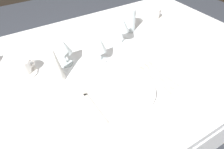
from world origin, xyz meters
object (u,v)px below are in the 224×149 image
object	(u,v)px
spoon_dessert	(153,73)
wine_glass_left	(64,48)
coffee_cup_left	(154,14)
coffee_cup_right	(22,67)
drink_tumbler	(129,20)
dinner_plate	(127,92)
wine_glass_far	(122,25)
napkin_folded	(55,63)
spoon_soup	(150,76)
wine_glass_centre	(100,45)
spoon_tea	(157,70)
fork_outer	(92,104)

from	to	relation	value
spoon_dessert	wine_glass_left	world-z (taller)	wine_glass_left
coffee_cup_left	coffee_cup_right	distance (m)	0.90
wine_glass_left	drink_tumbler	xyz separation A→B (m)	(0.47, 0.12, -0.03)
dinner_plate	wine_glass_far	bearing A→B (deg)	59.51
coffee_cup_left	wine_glass_far	xyz separation A→B (m)	(-0.35, -0.13, 0.07)
coffee_cup_left	napkin_folded	xyz separation A→B (m)	(-0.77, -0.23, 0.05)
spoon_soup	napkin_folded	world-z (taller)	napkin_folded
spoon_soup	coffee_cup_left	bearing A→B (deg)	48.08
spoon_dessert	wine_glass_centre	world-z (taller)	wine_glass_centre
wine_glass_far	dinner_plate	bearing A→B (deg)	-120.49
dinner_plate	spoon_tea	xyz separation A→B (m)	(0.21, 0.05, -0.01)
wine_glass_centre	napkin_folded	distance (m)	0.23
fork_outer	drink_tumbler	bearing A→B (deg)	41.44
dinner_plate	drink_tumbler	bearing A→B (deg)	53.92
coffee_cup_right	drink_tumbler	bearing A→B (deg)	7.22
napkin_folded	wine_glass_far	bearing A→B (deg)	12.91
spoon_soup	drink_tumbler	xyz separation A→B (m)	(0.17, 0.41, 0.07)
spoon_tea	wine_glass_far	xyz separation A→B (m)	(-0.01, 0.30, 0.11)
spoon_dessert	drink_tumbler	size ratio (longest dim) A/B	1.55
spoon_tea	wine_glass_left	size ratio (longest dim) A/B	1.60
napkin_folded	wine_glass_centre	bearing A→B (deg)	3.40
spoon_soup	wine_glass_centre	distance (m)	0.28
spoon_soup	wine_glass_far	xyz separation A→B (m)	(0.05, 0.31, 0.11)
dinner_plate	napkin_folded	distance (m)	0.34
wine_glass_left	wine_glass_far	distance (m)	0.34
spoon_soup	coffee_cup_left	world-z (taller)	coffee_cup_left
spoon_soup	wine_glass_left	distance (m)	0.43
wine_glass_centre	spoon_dessert	bearing A→B (deg)	-53.35
coffee_cup_left	wine_glass_left	bearing A→B (deg)	-167.84
spoon_tea	coffee_cup_right	xyz separation A→B (m)	(-0.55, 0.31, 0.04)
spoon_soup	wine_glass_far	bearing A→B (deg)	80.92
coffee_cup_left	napkin_folded	distance (m)	0.80
spoon_soup	spoon_tea	size ratio (longest dim) A/B	1.04
wine_glass_centre	drink_tumbler	size ratio (longest dim) A/B	0.99
wine_glass_centre	napkin_folded	world-z (taller)	napkin_folded
napkin_folded	dinner_plate	bearing A→B (deg)	-49.49
spoon_soup	napkin_folded	size ratio (longest dim) A/B	1.25
spoon_tea	drink_tumbler	world-z (taller)	drink_tumbler
dinner_plate	napkin_folded	size ratio (longest dim) A/B	1.37
spoon_soup	napkin_folded	bearing A→B (deg)	149.65
fork_outer	drink_tumbler	distance (m)	0.64
spoon_tea	coffee_cup_left	distance (m)	0.55
dinner_plate	spoon_dessert	xyz separation A→B (m)	(0.18, 0.04, -0.01)
spoon_soup	wine_glass_left	world-z (taller)	wine_glass_left
coffee_cup_right	wine_glass_far	size ratio (longest dim) A/B	0.64
fork_outer	wine_glass_far	xyz separation A→B (m)	(0.36, 0.32, 0.11)
dinner_plate	spoon_dessert	world-z (taller)	dinner_plate
spoon_tea	napkin_folded	xyz separation A→B (m)	(-0.43, 0.20, 0.09)
spoon_dessert	wine_glass_centre	xyz separation A→B (m)	(-0.16, 0.22, 0.09)
spoon_dessert	napkin_folded	xyz separation A→B (m)	(-0.40, 0.21, 0.09)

